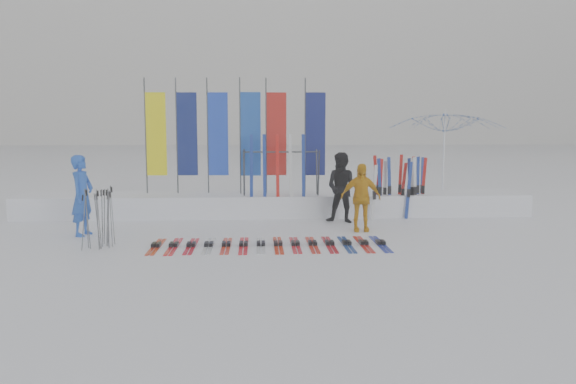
{
  "coord_description": "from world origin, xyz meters",
  "views": [
    {
      "loc": [
        -0.48,
        -10.95,
        2.51
      ],
      "look_at": [
        0.2,
        1.6,
        1.0
      ],
      "focal_mm": 35.0,
      "sensor_mm": 36.0,
      "label": 1
    }
  ],
  "objects": [
    {
      "name": "ski_row",
      "position": [
        -0.23,
        0.54,
        0.04
      ],
      "size": [
        4.85,
        1.67,
        0.07
      ],
      "color": "red",
      "rests_on": "ground"
    },
    {
      "name": "upright_skis",
      "position": [
        3.4,
        4.13,
        0.8
      ],
      "size": [
        1.63,
        0.94,
        1.7
      ],
      "color": "red",
      "rests_on": "ground"
    },
    {
      "name": "ground",
      "position": [
        0.0,
        0.0,
        0.0
      ],
      "size": [
        120.0,
        120.0,
        0.0
      ],
      "primitive_type": "plane",
      "color": "white",
      "rests_on": "ground"
    },
    {
      "name": "tent_canopy",
      "position": [
        4.95,
        5.08,
        1.49
      ],
      "size": [
        3.64,
        3.69,
        2.99
      ],
      "primitive_type": "imported",
      "rotation": [
        0.0,
        0.0,
        -0.12
      ],
      "color": "white",
      "rests_on": "ground"
    },
    {
      "name": "person_yellow",
      "position": [
        1.94,
        2.06,
        0.8
      ],
      "size": [
        0.95,
        0.42,
        1.61
      ],
      "primitive_type": "imported",
      "rotation": [
        0.0,
        0.0,
        -0.03
      ],
      "color": "orange",
      "rests_on": "ground"
    },
    {
      "name": "person_black",
      "position": [
        1.69,
        3.22,
        0.9
      ],
      "size": [
        1.06,
        0.95,
        1.81
      ],
      "primitive_type": "imported",
      "rotation": [
        0.0,
        0.0,
        -0.36
      ],
      "color": "black",
      "rests_on": "ground"
    },
    {
      "name": "snow_bank",
      "position": [
        0.0,
        4.6,
        0.3
      ],
      "size": [
        14.0,
        1.6,
        0.6
      ],
      "primitive_type": "cube",
      "color": "white",
      "rests_on": "ground"
    },
    {
      "name": "pole_cluster",
      "position": [
        -3.7,
        0.56,
        0.59
      ],
      "size": [
        0.54,
        0.75,
        1.24
      ],
      "color": "#595B60",
      "rests_on": "ground"
    },
    {
      "name": "ski_rack",
      "position": [
        0.15,
        4.2,
        1.38
      ],
      "size": [
        2.04,
        0.8,
        1.23
      ],
      "color": "#383A3F",
      "rests_on": "ground"
    },
    {
      "name": "feather_flags",
      "position": [
        -1.16,
        4.79,
        2.24
      ],
      "size": [
        5.02,
        0.26,
        3.2
      ],
      "color": "#383A3F",
      "rests_on": "ground"
    },
    {
      "name": "person_blue",
      "position": [
        -4.46,
        1.88,
        0.92
      ],
      "size": [
        0.57,
        0.75,
        1.83
      ],
      "primitive_type": "imported",
      "rotation": [
        0.0,
        0.0,
        1.36
      ],
      "color": "blue",
      "rests_on": "ground"
    }
  ]
}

